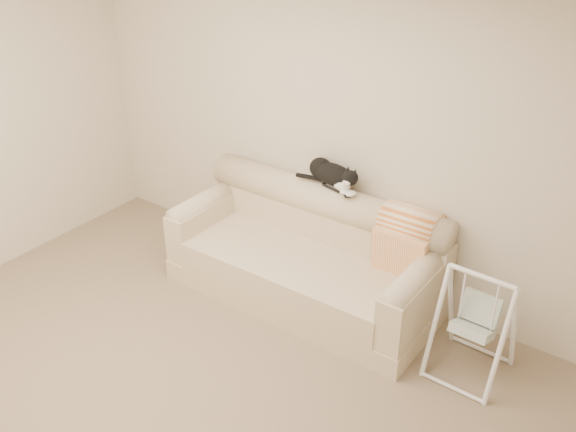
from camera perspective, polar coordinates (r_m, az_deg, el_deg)
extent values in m
plane|color=#7E6E57|center=(4.46, -10.08, -16.68)|extent=(5.00, 5.00, 0.00)
cube|color=beige|center=(5.07, 4.69, 7.30)|extent=(5.00, 0.04, 2.60)
cube|color=white|center=(3.21, -14.19, 17.96)|extent=(5.00, 4.00, 0.02)
cube|color=beige|center=(5.31, 1.20, -6.40)|extent=(2.20, 0.90, 0.18)
cube|color=beige|center=(5.11, 0.53, -5.06)|extent=(1.80, 0.68, 0.24)
cube|color=beige|center=(5.36, 3.29, -1.71)|extent=(2.20, 0.22, 0.50)
cylinder|color=beige|center=(5.21, 3.39, 1.39)|extent=(2.16, 0.28, 0.28)
cube|color=beige|center=(5.67, -7.05, -0.53)|extent=(0.20, 0.88, 0.42)
cylinder|color=beige|center=(5.58, -7.17, 1.35)|extent=(0.18, 0.84, 0.18)
cube|color=beige|center=(4.76, 11.22, -7.31)|extent=(0.20, 0.88, 0.42)
cylinder|color=beige|center=(4.64, 11.46, -5.21)|extent=(0.18, 0.84, 0.18)
cube|color=black|center=(5.08, 3.96, 2.58)|extent=(0.19, 0.09, 0.02)
cube|color=gray|center=(5.08, 3.97, 2.72)|extent=(0.11, 0.06, 0.01)
cube|color=black|center=(5.02, 5.15, 2.17)|extent=(0.15, 0.16, 0.02)
ellipsoid|color=black|center=(5.07, 4.05, 3.70)|extent=(0.42, 0.24, 0.17)
ellipsoid|color=black|center=(5.16, 2.92, 4.29)|extent=(0.21, 0.19, 0.17)
ellipsoid|color=white|center=(5.01, 4.80, 2.87)|extent=(0.17, 0.12, 0.12)
ellipsoid|color=black|center=(4.92, 5.54, 3.37)|extent=(0.14, 0.14, 0.12)
ellipsoid|color=white|center=(4.89, 5.24, 2.99)|extent=(0.07, 0.06, 0.05)
sphere|color=#BF7272|center=(4.87, 5.06, 2.90)|extent=(0.01, 0.01, 0.01)
cone|color=black|center=(4.92, 5.35, 4.14)|extent=(0.06, 0.06, 0.06)
cone|color=black|center=(4.89, 5.98, 3.91)|extent=(0.07, 0.07, 0.06)
sphere|color=#AB8528|center=(4.89, 5.02, 3.37)|extent=(0.02, 0.02, 0.02)
sphere|color=#AB8528|center=(4.87, 5.43, 3.22)|extent=(0.02, 0.02, 0.02)
ellipsoid|color=white|center=(4.96, 5.09, 2.21)|extent=(0.08, 0.10, 0.04)
ellipsoid|color=white|center=(4.93, 5.59, 2.01)|extent=(0.08, 0.10, 0.04)
cylinder|color=black|center=(5.17, 1.89, 3.49)|extent=(0.22, 0.08, 0.04)
cylinder|color=orange|center=(4.90, 10.86, -0.98)|extent=(0.43, 0.33, 0.33)
cube|color=orange|center=(4.87, 9.77, -3.84)|extent=(0.43, 0.09, 0.42)
cylinder|color=white|center=(4.57, 12.96, -9.12)|extent=(0.04, 0.28, 0.80)
cylinder|color=white|center=(4.75, 14.26, -7.61)|extent=(0.04, 0.28, 0.80)
cylinder|color=white|center=(4.46, 18.34, -11.10)|extent=(0.04, 0.28, 0.80)
cylinder|color=white|center=(4.65, 19.44, -9.45)|extent=(0.04, 0.28, 0.80)
cylinder|color=white|center=(4.38, 16.93, -5.19)|extent=(0.46, 0.05, 0.04)
cylinder|color=white|center=(4.66, 14.36, -14.55)|extent=(0.46, 0.04, 0.03)
cylinder|color=white|center=(5.02, 16.74, -11.27)|extent=(0.46, 0.04, 0.03)
cube|color=white|center=(4.60, 16.05, -9.73)|extent=(0.27, 0.25, 0.15)
cube|color=white|center=(4.61, 16.77, -7.84)|extent=(0.27, 0.13, 0.21)
cylinder|color=white|center=(4.51, 15.24, -6.73)|extent=(0.01, 0.01, 0.38)
cylinder|color=white|center=(4.45, 17.94, -7.68)|extent=(0.01, 0.01, 0.38)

